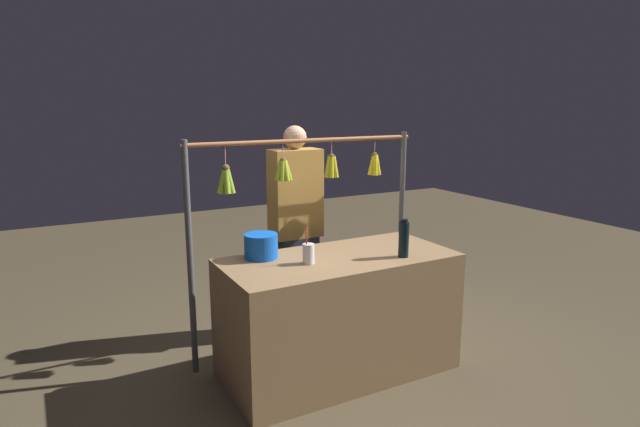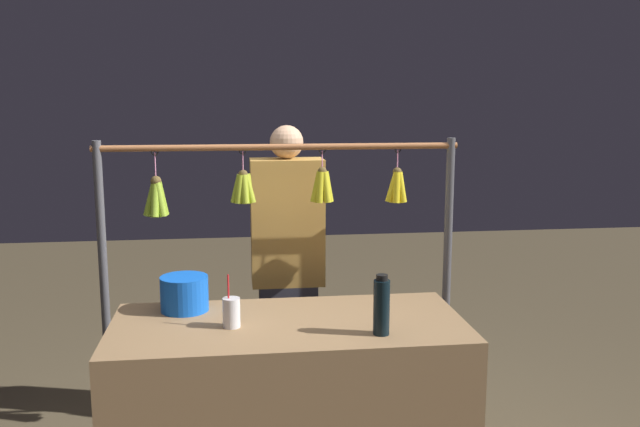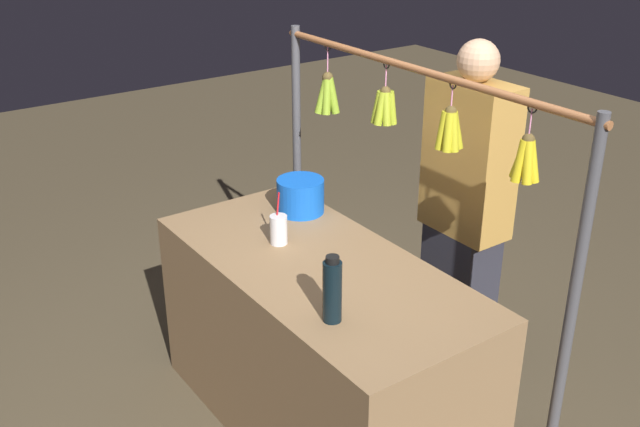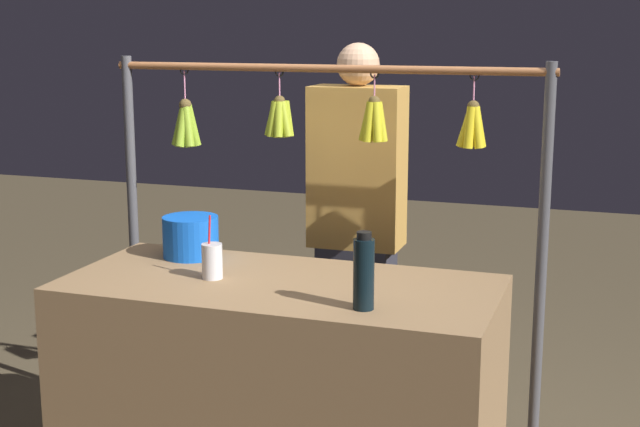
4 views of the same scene
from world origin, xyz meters
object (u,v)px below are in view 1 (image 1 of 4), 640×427
object	(u,v)px
blue_bucket	(261,246)
vendor_person	(296,232)
water_bottle	(404,239)
drink_cup	(308,254)

from	to	relation	value
blue_bucket	vendor_person	xyz separation A→B (m)	(-0.54, -0.56, -0.09)
water_bottle	blue_bucket	bearing A→B (deg)	-27.13
water_bottle	blue_bucket	size ratio (longest dim) A/B	1.16
blue_bucket	drink_cup	xyz separation A→B (m)	(-0.22, 0.27, -0.02)
blue_bucket	vendor_person	distance (m)	0.78
water_bottle	drink_cup	bearing A→B (deg)	-15.34
water_bottle	blue_bucket	distance (m)	0.97
vendor_person	blue_bucket	bearing A→B (deg)	46.38
blue_bucket	vendor_person	world-z (taller)	vendor_person
blue_bucket	vendor_person	bearing A→B (deg)	-133.62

